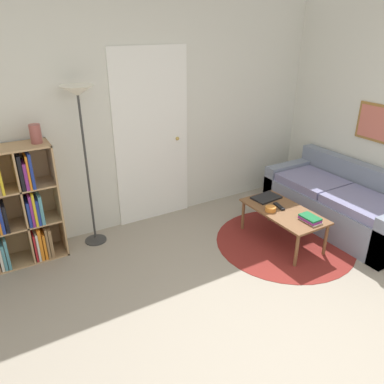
{
  "coord_description": "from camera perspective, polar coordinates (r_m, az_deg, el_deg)",
  "views": [
    {
      "loc": [
        -1.69,
        -1.24,
        2.29
      ],
      "look_at": [
        -0.1,
        1.48,
        0.85
      ],
      "focal_mm": 35.0,
      "sensor_mm": 36.0,
      "label": 1
    }
  ],
  "objects": [
    {
      "name": "coffee_table",
      "position": [
        4.28,
        13.76,
        -3.2
      ],
      "size": [
        0.5,
        0.96,
        0.39
      ],
      "color": "brown",
      "rests_on": "ground_plane"
    },
    {
      "name": "floor_lamp",
      "position": [
        3.92,
        -16.77,
        12.01
      ],
      "size": [
        0.33,
        0.33,
        1.74
      ],
      "color": "#333333",
      "rests_on": "ground_plane"
    },
    {
      "name": "bookshelf",
      "position": [
        4.11,
        -27.22,
        -2.67
      ],
      "size": [
        1.02,
        0.34,
        1.23
      ],
      "color": "tan",
      "rests_on": "ground_plane"
    },
    {
      "name": "laptop",
      "position": [
        4.49,
        11.24,
        -0.84
      ],
      "size": [
        0.34,
        0.25,
        0.02
      ],
      "color": "black",
      "rests_on": "coffee_table"
    },
    {
      "name": "wall_back",
      "position": [
        4.43,
        -7.14,
        11.24
      ],
      "size": [
        7.65,
        0.11,
        2.6
      ],
      "color": "silver",
      "rests_on": "ground_plane"
    },
    {
      "name": "ground_plane",
      "position": [
        3.11,
        17.14,
        -24.41
      ],
      "size": [
        14.0,
        14.0,
        0.0
      ],
      "primitive_type": "plane",
      "color": "gray"
    },
    {
      "name": "couch",
      "position": [
        4.92,
        21.81,
        -1.63
      ],
      "size": [
        0.82,
        1.8,
        0.73
      ],
      "color": "gray",
      "rests_on": "ground_plane"
    },
    {
      "name": "wall_right",
      "position": [
        4.91,
        26.87,
        10.27
      ],
      "size": [
        0.08,
        5.7,
        2.6
      ],
      "color": "silver",
      "rests_on": "ground_plane"
    },
    {
      "name": "rug",
      "position": [
        4.43,
        13.86,
        -7.37
      ],
      "size": [
        1.54,
        1.54,
        0.01
      ],
      "color": "maroon",
      "rests_on": "ground_plane"
    },
    {
      "name": "bowl",
      "position": [
        4.2,
        11.89,
        -2.53
      ],
      "size": [
        0.12,
        0.12,
        0.05
      ],
      "color": "orange",
      "rests_on": "coffee_table"
    },
    {
      "name": "remote",
      "position": [
        4.31,
        13.13,
        -2.14
      ],
      "size": [
        0.08,
        0.18,
        0.02
      ],
      "color": "black",
      "rests_on": "coffee_table"
    },
    {
      "name": "vase_on_shelf",
      "position": [
        3.9,
        -22.73,
        8.19
      ],
      "size": [
        0.11,
        0.11,
        0.18
      ],
      "color": "#934C47",
      "rests_on": "bookshelf"
    },
    {
      "name": "book_stack_on_table",
      "position": [
        4.09,
        17.56,
        -3.95
      ],
      "size": [
        0.15,
        0.22,
        0.06
      ],
      "color": "silver",
      "rests_on": "coffee_table"
    }
  ]
}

